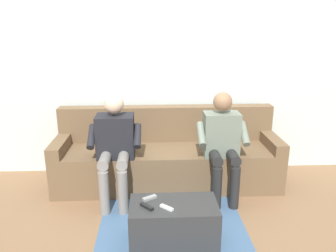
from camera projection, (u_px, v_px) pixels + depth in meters
The scene contains 10 objects.
ground_plane at pixel (171, 215), 3.26m from camera, with size 8.00×8.00×0.00m, color #846042.
back_wall at pixel (166, 59), 3.95m from camera, with size 5.34×0.06×2.78m, color silver.
couch at pixel (167, 158), 3.87m from camera, with size 2.53×0.72×0.86m.
coffee_table at pixel (174, 223), 2.82m from camera, with size 0.74×0.40×0.35m.
person_left_seated at pixel (222, 140), 3.46m from camera, with size 0.52×0.50×1.13m.
person_right_seated at pixel (115, 142), 3.42m from camera, with size 0.54×0.58×1.12m.
remote_gray at pixel (150, 198), 2.85m from camera, with size 0.13×0.04×0.02m, color gray.
remote_black at pixel (147, 206), 2.71m from camera, with size 0.14×0.03×0.03m, color black.
remote_white at pixel (167, 208), 2.70m from camera, with size 0.12×0.03×0.02m, color white.
floor_rug at pixel (172, 229), 3.02m from camera, with size 1.34×1.58×0.01m, color #426084.
Camera 1 is at (0.17, 3.46, 1.79)m, focal length 35.58 mm.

